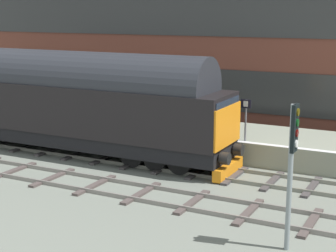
% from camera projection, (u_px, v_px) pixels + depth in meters
% --- Properties ---
extents(ground_plane, '(140.00, 140.00, 0.00)m').
position_uv_depth(ground_plane, '(122.00, 160.00, 23.66)').
color(ground_plane, slate).
rests_on(ground_plane, ground).
extents(track_main, '(2.50, 60.00, 0.15)m').
position_uv_depth(track_main, '(122.00, 159.00, 23.65)').
color(track_main, slate).
rests_on(track_main, ground).
extents(track_adjacent_west, '(2.50, 60.00, 0.15)m').
position_uv_depth(track_adjacent_west, '(73.00, 181.00, 20.62)').
color(track_adjacent_west, gray).
rests_on(track_adjacent_west, ground).
extents(station_platform, '(4.00, 44.00, 1.01)m').
position_uv_depth(station_platform, '(160.00, 133.00, 26.68)').
color(station_platform, gray).
rests_on(station_platform, ground).
extents(diesel_locomotive, '(2.74, 19.07, 4.68)m').
position_uv_depth(diesel_locomotive, '(40.00, 97.00, 25.13)').
color(diesel_locomotive, black).
rests_on(diesel_locomotive, ground).
extents(signal_post_near, '(0.44, 0.22, 4.05)m').
position_uv_depth(signal_post_near, '(292.00, 156.00, 14.28)').
color(signal_post_near, gray).
rests_on(signal_post_near, ground).
extents(platform_number_sign, '(0.10, 0.44, 1.78)m').
position_uv_depth(platform_number_sign, '(246.00, 113.00, 22.67)').
color(platform_number_sign, slate).
rests_on(platform_number_sign, station_platform).
extents(waiting_passenger, '(0.43, 0.49, 1.64)m').
position_uv_depth(waiting_passenger, '(194.00, 104.00, 26.08)').
color(waiting_passenger, '#242A31').
rests_on(waiting_passenger, station_platform).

